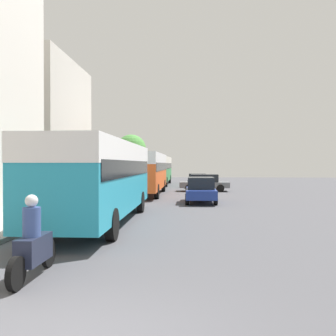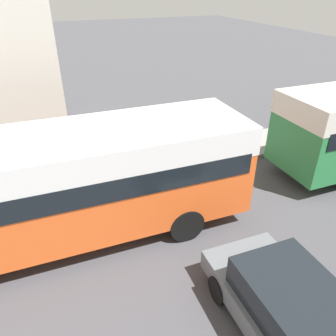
{
  "view_description": "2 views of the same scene",
  "coord_description": "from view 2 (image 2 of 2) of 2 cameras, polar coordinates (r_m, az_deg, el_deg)",
  "views": [
    {
      "loc": [
        1.49,
        -4.61,
        2.36
      ],
      "look_at": [
        -0.29,
        26.42,
        2.0
      ],
      "focal_mm": 40.0,
      "sensor_mm": 36.0,
      "label": 1
    },
    {
      "loc": [
        5.71,
        23.71,
        6.36
      ],
      "look_at": [
        -1.91,
        26.64,
        1.65
      ],
      "focal_mm": 35.0,
      "sensor_mm": 36.0,
      "label": 2
    }
  ],
  "objects": [
    {
      "name": "car_far_curb",
      "position": [
        7.35,
        20.81,
        -22.46
      ],
      "size": [
        4.19,
        1.93,
        1.45
      ],
      "rotation": [
        0.0,
        0.0,
        1.57
      ],
      "color": "slate",
      "rests_on": "ground_plane"
    },
    {
      "name": "bus_following",
      "position": [
        8.74,
        -19.68,
        -1.71
      ],
      "size": [
        2.65,
        10.47,
        3.12
      ],
      "color": "#EA5B23",
      "rests_on": "ground_plane"
    }
  ]
}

